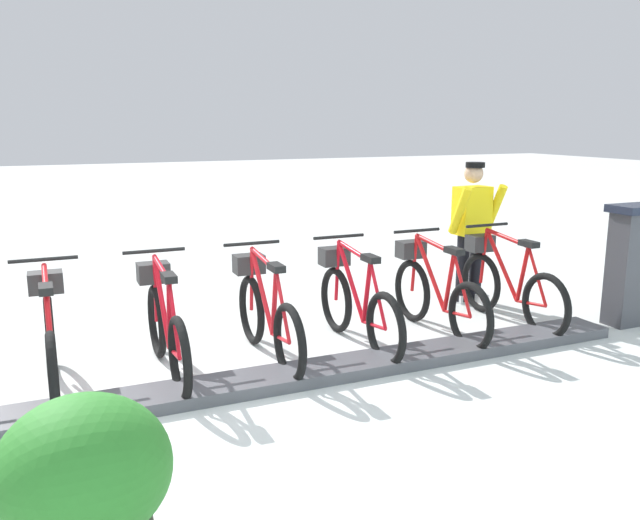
# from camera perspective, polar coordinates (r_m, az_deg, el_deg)

# --- Properties ---
(ground_plane) EXTENTS (60.00, 60.00, 0.00)m
(ground_plane) POSITION_cam_1_polar(r_m,az_deg,el_deg) (5.28, -14.54, -12.17)
(ground_plane) COLOR silver
(dock_rail_base) EXTENTS (0.44, 8.94, 0.10)m
(dock_rail_base) POSITION_cam_1_polar(r_m,az_deg,el_deg) (5.26, -14.57, -11.67)
(dock_rail_base) COLOR #47474C
(dock_rail_base) RESTS_ON ground
(payment_kiosk) EXTENTS (0.36, 0.52, 1.28)m
(payment_kiosk) POSITION_cam_1_polar(r_m,az_deg,el_deg) (7.61, 25.37, -0.24)
(payment_kiosk) COLOR #38383D
(payment_kiosk) RESTS_ON ground
(bike_docked_0) EXTENTS (1.72, 0.54, 1.02)m
(bike_docked_0) POSITION_cam_1_polar(r_m,az_deg,el_deg) (7.27, 15.93, -1.97)
(bike_docked_0) COLOR black
(bike_docked_0) RESTS_ON ground
(bike_docked_1) EXTENTS (1.72, 0.54, 1.02)m
(bike_docked_1) POSITION_cam_1_polar(r_m,az_deg,el_deg) (6.74, 9.99, -2.77)
(bike_docked_1) COLOR black
(bike_docked_1) RESTS_ON ground
(bike_docked_2) EXTENTS (1.72, 0.54, 1.02)m
(bike_docked_2) POSITION_cam_1_polar(r_m,az_deg,el_deg) (6.30, 3.10, -3.65)
(bike_docked_2) COLOR black
(bike_docked_2) RESTS_ON ground
(bike_docked_3) EXTENTS (1.72, 0.54, 1.02)m
(bike_docked_3) POSITION_cam_1_polar(r_m,az_deg,el_deg) (5.96, -4.71, -4.60)
(bike_docked_3) COLOR black
(bike_docked_3) RESTS_ON ground
(bike_docked_4) EXTENTS (1.72, 0.54, 1.02)m
(bike_docked_4) POSITION_cam_1_polar(r_m,az_deg,el_deg) (5.74, -13.30, -5.53)
(bike_docked_4) COLOR black
(bike_docked_4) RESTS_ON ground
(bike_docked_5) EXTENTS (1.72, 0.54, 1.02)m
(bike_docked_5) POSITION_cam_1_polar(r_m,az_deg,el_deg) (5.67, -22.37, -6.38)
(bike_docked_5) COLOR black
(bike_docked_5) RESTS_ON ground
(worker_near_rack) EXTENTS (0.47, 0.64, 1.66)m
(worker_near_rack) POSITION_cam_1_polar(r_m,az_deg,el_deg) (7.90, 13.04, 2.82)
(worker_near_rack) COLOR white
(worker_near_rack) RESTS_ON ground
(planter_bush) EXTENTS (0.76, 0.76, 0.97)m
(planter_bush) POSITION_cam_1_polar(r_m,az_deg,el_deg) (3.21, -19.67, -18.40)
(planter_bush) COLOR #59544C
(planter_bush) RESTS_ON ground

